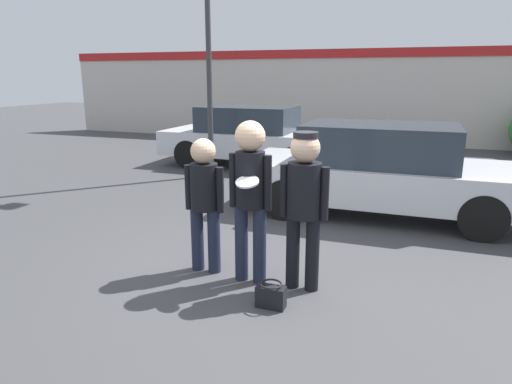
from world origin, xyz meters
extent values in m
plane|color=#3F3F42|center=(0.00, 0.00, 0.00)|extent=(56.00, 56.00, 0.00)
cube|color=beige|center=(0.00, 11.46, 1.59)|extent=(24.00, 0.18, 3.18)
cube|color=#B21E1E|center=(0.00, 11.35, 3.03)|extent=(24.00, 0.04, 0.30)
cylinder|color=#1E2338|center=(-0.77, -0.11, 0.39)|extent=(0.15, 0.15, 0.77)
cylinder|color=#1E2338|center=(-0.55, -0.11, 0.39)|extent=(0.15, 0.15, 0.77)
cylinder|color=black|center=(-0.66, -0.11, 1.05)|extent=(0.32, 0.32, 0.55)
cylinder|color=black|center=(-0.86, -0.11, 1.03)|extent=(0.09, 0.09, 0.53)
cylinder|color=black|center=(-0.46, -0.11, 1.03)|extent=(0.09, 0.09, 0.53)
sphere|color=#DBB28E|center=(-0.66, -0.11, 1.47)|extent=(0.29, 0.29, 0.29)
cylinder|color=#1E2338|center=(-0.17, -0.20, 0.44)|extent=(0.15, 0.15, 0.88)
cylinder|color=#1E2338|center=(0.05, -0.20, 0.44)|extent=(0.15, 0.15, 0.88)
cylinder|color=black|center=(-0.06, -0.20, 1.20)|extent=(0.32, 0.32, 0.63)
cylinder|color=black|center=(-0.26, -0.20, 1.18)|extent=(0.09, 0.09, 0.61)
cylinder|color=black|center=(0.15, -0.20, 1.18)|extent=(0.09, 0.09, 0.61)
sphere|color=#DBB28E|center=(-0.06, -0.20, 1.68)|extent=(0.33, 0.33, 0.33)
cylinder|color=white|center=(0.00, -0.43, 1.23)|extent=(0.25, 0.24, 0.10)
cylinder|color=black|center=(0.44, -0.18, 0.42)|extent=(0.15, 0.15, 0.83)
cylinder|color=black|center=(0.66, -0.18, 0.42)|extent=(0.15, 0.15, 0.83)
cylinder|color=black|center=(0.55, -0.18, 1.13)|extent=(0.36, 0.36, 0.59)
cylinder|color=black|center=(0.33, -0.18, 1.11)|extent=(0.09, 0.09, 0.57)
cylinder|color=black|center=(0.77, -0.18, 1.11)|extent=(0.09, 0.09, 0.57)
sphere|color=#DBB28E|center=(0.55, -0.18, 1.58)|extent=(0.31, 0.31, 0.31)
cylinder|color=black|center=(0.55, -0.18, 1.71)|extent=(0.26, 0.26, 0.06)
cube|color=silver|center=(1.13, 3.02, 0.59)|extent=(4.71, 1.91, 0.59)
cube|color=#28333D|center=(1.04, 3.02, 1.21)|extent=(2.45, 1.64, 0.65)
cylinder|color=black|center=(2.59, 3.88, 0.34)|extent=(0.69, 0.22, 0.69)
cylinder|color=black|center=(2.59, 2.17, 0.34)|extent=(0.69, 0.22, 0.69)
cylinder|color=black|center=(-0.32, 3.88, 0.34)|extent=(0.69, 0.22, 0.69)
cylinder|color=black|center=(-0.32, 2.17, 0.34)|extent=(0.69, 0.22, 0.69)
cube|color=silver|center=(-2.46, 6.32, 0.61)|extent=(4.54, 1.93, 0.61)
cube|color=#28333D|center=(-2.55, 6.32, 1.23)|extent=(2.36, 1.66, 0.63)
cylinder|color=black|center=(-1.06, 7.18, 0.36)|extent=(0.72, 0.22, 0.72)
cylinder|color=black|center=(-1.06, 5.45, 0.36)|extent=(0.72, 0.22, 0.72)
cylinder|color=black|center=(-3.87, 7.18, 0.36)|extent=(0.72, 0.22, 0.72)
cylinder|color=black|center=(-3.87, 5.45, 0.36)|extent=(0.72, 0.22, 0.72)
cylinder|color=#38383D|center=(-2.91, 4.79, 3.47)|extent=(0.12, 0.12, 6.94)
cube|color=black|center=(0.36, -0.72, 0.11)|extent=(0.30, 0.14, 0.23)
torus|color=black|center=(0.36, -0.72, 0.26)|extent=(0.23, 0.23, 0.02)
camera|label=1|loc=(1.66, -4.75, 2.31)|focal=32.00mm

